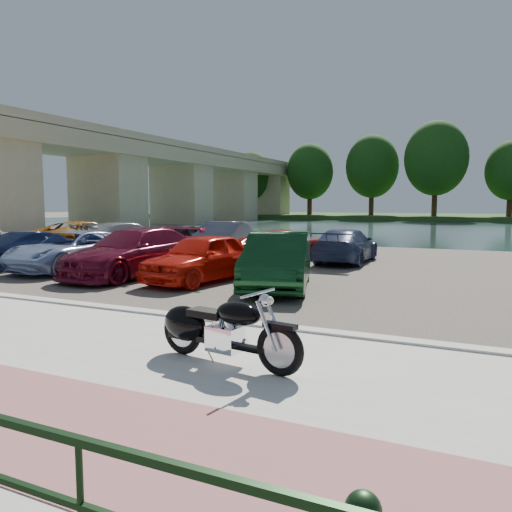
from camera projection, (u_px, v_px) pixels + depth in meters
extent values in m
plane|color=#595447|center=(182.00, 360.00, 7.27)|extent=(200.00, 200.00, 0.00)
cube|color=beige|center=(139.00, 378.00, 6.37)|extent=(60.00, 6.00, 0.10)
cube|color=#A55D65|center=(43.00, 420.00, 5.01)|extent=(60.00, 2.00, 0.01)
cube|color=beige|center=(244.00, 325.00, 9.07)|extent=(60.00, 0.30, 0.14)
cube|color=#464038|center=(361.00, 269.00, 17.16)|extent=(60.00, 18.00, 0.04)
cube|color=#1A2F2B|center=(440.00, 230.00, 43.25)|extent=(120.00, 40.00, 0.00)
cube|color=#224418|center=(461.00, 217.00, 71.99)|extent=(120.00, 24.00, 0.60)
cube|color=tan|center=(171.00, 158.00, 54.38)|extent=(7.00, 56.00, 1.40)
cube|color=tan|center=(170.00, 149.00, 54.27)|extent=(7.00, 56.00, 0.70)
cube|color=tan|center=(108.00, 189.00, 45.76)|extent=(6.00, 4.00, 7.20)
cube|color=tan|center=(181.00, 192.00, 56.55)|extent=(6.00, 4.00, 7.20)
cube|color=tan|center=(231.00, 194.00, 67.35)|extent=(6.00, 4.00, 7.20)
cube|color=tan|center=(267.00, 195.00, 78.14)|extent=(6.00, 4.00, 7.20)
sphere|color=black|center=(363.00, 510.00, 2.37)|extent=(0.18, 0.18, 0.18)
cylinder|color=#342013|center=(252.00, 200.00, 77.81)|extent=(0.70, 0.70, 4.50)
ellipsoid|color=#10330E|center=(252.00, 176.00, 77.43)|extent=(6.30, 6.30, 7.56)
cylinder|color=#342013|center=(310.00, 198.00, 75.22)|extent=(0.70, 0.70, 4.95)
ellipsoid|color=#10330E|center=(310.00, 172.00, 74.81)|extent=(6.93, 6.93, 8.32)
cylinder|color=#342013|center=(371.00, 196.00, 72.64)|extent=(0.70, 0.70, 5.40)
ellipsoid|color=#10330E|center=(372.00, 166.00, 72.18)|extent=(7.56, 7.56, 9.07)
cylinder|color=#342013|center=(435.00, 194.00, 66.27)|extent=(0.70, 0.70, 5.85)
ellipsoid|color=#10330E|center=(436.00, 158.00, 65.78)|extent=(8.19, 8.19, 9.83)
cylinder|color=#342013|center=(510.00, 199.00, 63.78)|extent=(0.70, 0.70, 4.50)
ellipsoid|color=#10330E|center=(511.00, 170.00, 63.41)|extent=(6.30, 6.30, 7.56)
torus|color=black|center=(280.00, 350.00, 6.27)|extent=(0.69, 0.22, 0.68)
torus|color=black|center=(182.00, 331.00, 7.19)|extent=(0.69, 0.22, 0.68)
cylinder|color=#B2B2B7|center=(280.00, 350.00, 6.27)|extent=(0.46, 0.13, 0.46)
cylinder|color=#B2B2B7|center=(182.00, 331.00, 7.19)|extent=(0.46, 0.13, 0.46)
cylinder|color=silver|center=(266.00, 326.00, 6.23)|extent=(0.33, 0.10, 0.63)
cylinder|color=silver|center=(275.00, 323.00, 6.40)|extent=(0.33, 0.10, 0.63)
cylinder|color=silver|center=(258.00, 293.00, 6.38)|extent=(0.15, 0.75, 0.04)
sphere|color=silver|center=(265.00, 300.00, 6.33)|extent=(0.18, 0.18, 0.16)
sphere|color=silver|center=(269.00, 301.00, 6.29)|extent=(0.13, 0.13, 0.11)
cube|color=black|center=(280.00, 326.00, 6.24)|extent=(0.47, 0.21, 0.06)
cube|color=black|center=(228.00, 344.00, 6.73)|extent=(1.20, 0.28, 0.08)
cube|color=silver|center=(225.00, 338.00, 6.76)|extent=(0.49, 0.39, 0.34)
cylinder|color=silver|center=(231.00, 325.00, 6.68)|extent=(0.27, 0.22, 0.27)
cylinder|color=silver|center=(219.00, 323.00, 6.79)|extent=(0.27, 0.22, 0.27)
ellipsoid|color=black|center=(238.00, 314.00, 6.59)|extent=(0.73, 0.46, 0.32)
cube|color=black|center=(208.00, 313.00, 6.89)|extent=(0.59, 0.36, 0.10)
ellipsoid|color=black|center=(185.00, 323.00, 7.15)|extent=(0.77, 0.44, 0.50)
cube|color=black|center=(182.00, 328.00, 7.18)|extent=(0.42, 0.24, 0.30)
cylinder|color=silver|center=(215.00, 342.00, 7.07)|extent=(1.10, 0.26, 0.09)
cylinder|color=silver|center=(215.00, 336.00, 7.06)|extent=(1.10, 0.26, 0.09)
cylinder|color=#B2B2B7|center=(211.00, 356.00, 6.69)|extent=(0.05, 0.14, 0.22)
imported|color=#121D3B|center=(20.00, 250.00, 17.41)|extent=(1.69, 3.88, 1.24)
imported|color=#889CC6|center=(74.00, 251.00, 16.68)|extent=(2.47, 4.88, 1.32)
imported|color=maroon|center=(134.00, 252.00, 15.29)|extent=(2.47, 5.24, 1.48)
imported|color=red|center=(202.00, 258.00, 14.25)|extent=(2.12, 4.23, 1.38)
imported|color=#0F3919|center=(278.00, 260.00, 13.11)|extent=(2.85, 4.77, 1.48)
imported|color=#BE7D2B|center=(85.00, 236.00, 23.82)|extent=(2.88, 5.29, 1.41)
imported|color=gray|center=(127.00, 237.00, 22.75)|extent=(3.02, 5.10, 1.39)
imported|color=black|center=(182.00, 238.00, 22.35)|extent=(1.77, 4.12, 1.39)
imported|color=#575868|center=(230.00, 239.00, 21.05)|extent=(2.29, 4.70, 1.48)
imported|color=#AB231C|center=(284.00, 245.00, 19.77)|extent=(3.09, 4.76, 1.22)
imported|color=navy|center=(346.00, 246.00, 18.90)|extent=(1.91, 4.45, 1.28)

